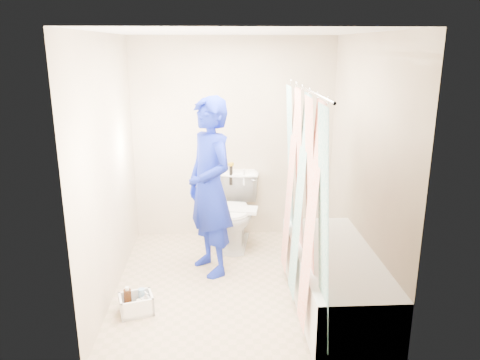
{
  "coord_description": "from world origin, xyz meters",
  "views": [
    {
      "loc": [
        -0.2,
        -4.21,
        2.3
      ],
      "look_at": [
        0.03,
        0.31,
        0.98
      ],
      "focal_mm": 35.0,
      "sensor_mm": 36.0,
      "label": 1
    }
  ],
  "objects_px": {
    "toilet": "(236,212)",
    "cleaning_caddy": "(137,305)",
    "bathtub": "(334,277)",
    "plumber": "(210,188)"
  },
  "relations": [
    {
      "from": "bathtub",
      "to": "toilet",
      "type": "xyz_separation_m",
      "value": [
        -0.84,
        1.36,
        0.15
      ]
    },
    {
      "from": "bathtub",
      "to": "cleaning_caddy",
      "type": "height_order",
      "value": "bathtub"
    },
    {
      "from": "toilet",
      "to": "cleaning_caddy",
      "type": "relative_size",
      "value": 2.45
    },
    {
      "from": "bathtub",
      "to": "toilet",
      "type": "bearing_deg",
      "value": 121.61
    },
    {
      "from": "toilet",
      "to": "cleaning_caddy",
      "type": "distance_m",
      "value": 1.75
    },
    {
      "from": "toilet",
      "to": "cleaning_caddy",
      "type": "xyz_separation_m",
      "value": [
        -0.94,
        -1.43,
        -0.34
      ]
    },
    {
      "from": "toilet",
      "to": "plumber",
      "type": "bearing_deg",
      "value": -105.29
    },
    {
      "from": "bathtub",
      "to": "plumber",
      "type": "height_order",
      "value": "plumber"
    },
    {
      "from": "bathtub",
      "to": "cleaning_caddy",
      "type": "distance_m",
      "value": 1.79
    },
    {
      "from": "toilet",
      "to": "cleaning_caddy",
      "type": "height_order",
      "value": "toilet"
    }
  ]
}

